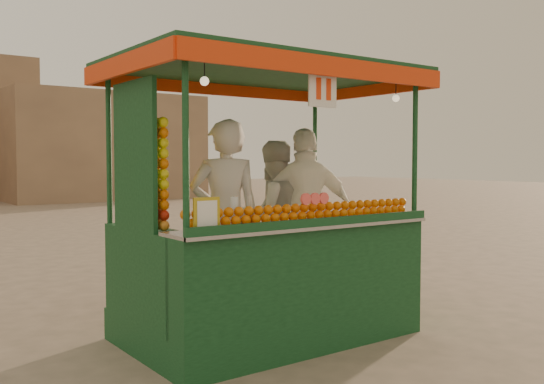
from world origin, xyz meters
TOP-DOWN VIEW (x-y plane):
  - ground at (0.00, 0.00)m, footprint 90.00×90.00m
  - building_right at (7.00, 24.00)m, footprint 9.00×6.00m
  - juice_cart at (-0.01, 0.01)m, footprint 3.12×2.02m
  - vendor_left at (-0.47, 0.10)m, footprint 0.82×0.68m
  - vendor_middle at (0.38, 0.45)m, footprint 0.92×0.75m
  - vendor_right at (0.66, 0.19)m, footprint 1.19×0.87m

SIDE VIEW (x-z plane):
  - ground at x=0.00m, z-range 0.00..0.00m
  - juice_cart at x=-0.01m, z-range -0.50..2.33m
  - vendor_middle at x=0.38m, z-range 0.33..2.07m
  - vendor_right at x=0.66m, z-range 0.33..2.21m
  - vendor_left at x=-0.47m, z-range 0.33..2.25m
  - building_right at x=7.00m, z-range 0.00..5.00m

